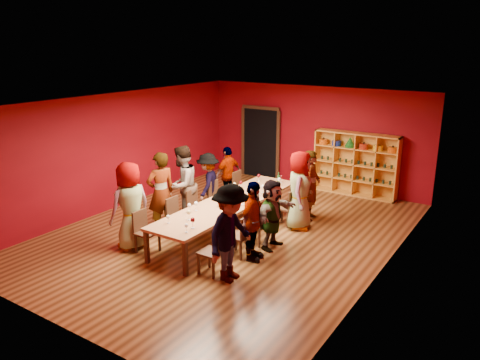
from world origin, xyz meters
The scene contains 46 objects.
room_shell centered at (0.00, 0.00, 1.50)m, with size 7.10×9.10×3.04m.
tasting_table centered at (0.00, 0.00, 0.70)m, with size 1.10×4.50×0.75m.
doorway centered at (-1.80, 4.43, 1.12)m, with size 1.40×0.17×2.30m.
shelving_unit centered at (1.40, 4.32, 0.98)m, with size 2.40×0.40×1.80m.
chair_person_left_0 centered at (-0.91, -1.80, 0.50)m, with size 0.42×0.42×0.89m.
person_left_0 centered at (-1.27, -1.80, 0.94)m, with size 0.92×0.50×1.88m, color #48484D.
chair_person_left_1 centered at (-0.91, -0.79, 0.50)m, with size 0.42×0.42×0.89m.
person_left_1 centered at (-1.34, -0.79, 0.94)m, with size 0.69×0.50×1.89m, color #5B7BBC.
chair_person_left_2 centered at (-0.91, -0.08, 0.50)m, with size 0.42×0.42×0.89m.
person_left_2 centered at (-1.30, -0.08, 0.95)m, with size 0.92×0.51×1.90m, color #16173D.
chair_person_left_3 centered at (-0.91, 0.76, 0.50)m, with size 0.42×0.42×0.89m.
person_left_3 centered at (-1.17, 0.76, 0.79)m, with size 1.02×0.42×1.57m, color tan.
chair_person_left_4 centered at (-0.91, 1.84, 0.50)m, with size 0.42×0.42×0.89m.
person_left_4 centered at (-1.30, 1.84, 0.76)m, with size 0.90×0.41×1.53m, color #49484D.
chair_person_right_0 centered at (0.91, -1.82, 0.50)m, with size 0.42×0.42×0.89m.
person_right_0 centered at (1.28, -1.82, 0.92)m, with size 1.19×0.49×1.83m, color #45464A.
chair_person_right_1 centered at (0.91, -0.89, 0.50)m, with size 0.42×0.42×0.89m.
person_right_1 centered at (1.17, -0.89, 0.82)m, with size 0.96×0.44×1.64m, color pink.
chair_person_right_2 centered at (0.91, -0.17, 0.50)m, with size 0.42×0.42×0.89m.
person_right_2 centered at (1.21, -0.17, 0.75)m, with size 1.40×0.40×1.51m, color #607EC6.
chair_person_right_3 centered at (0.91, 1.14, 0.50)m, with size 0.42×0.42×0.89m.
person_right_3 centered at (1.19, 1.14, 0.93)m, with size 0.90×0.49×1.85m, color silver.
chair_person_right_4 centered at (0.91, 1.83, 0.50)m, with size 0.42×0.42×0.89m.
person_right_4 centered at (1.17, 1.83, 0.87)m, with size 0.63×0.46×1.73m, color silver.
wine_glass_0 centered at (-0.32, 1.83, 0.88)m, with size 0.07×0.07×0.18m.
wine_glass_1 centered at (0.35, 1.71, 0.90)m, with size 0.08×0.08×0.21m.
wine_glass_2 centered at (0.11, 0.36, 0.89)m, with size 0.08×0.08×0.20m.
wine_glass_3 centered at (0.29, 0.83, 0.91)m, with size 0.09×0.09×0.22m.
wine_glass_4 centered at (-0.27, -1.75, 0.88)m, with size 0.07×0.07×0.18m.
wine_glass_5 centered at (0.30, -1.68, 0.91)m, with size 0.09×0.09×0.22m.
wine_glass_6 centered at (-0.30, 0.95, 0.90)m, with size 0.08×0.08×0.21m.
wine_glass_7 centered at (0.29, 0.99, 0.90)m, with size 0.08×0.08×0.20m.
wine_glass_8 centered at (0.28, -0.12, 0.88)m, with size 0.07×0.07×0.18m.
wine_glass_9 centered at (-0.32, -1.03, 0.90)m, with size 0.08×0.08×0.20m.
wine_glass_10 centered at (-0.27, -0.87, 0.90)m, with size 0.08×0.08×0.21m.
wine_glass_11 centered at (0.27, 1.96, 0.90)m, with size 0.08×0.08×0.20m.
wine_glass_12 centered at (0.32, -1.91, 0.88)m, with size 0.07×0.07×0.18m.
wine_glass_13 centered at (0.36, -0.01, 0.90)m, with size 0.08×0.08×0.21m.
wine_glass_14 centered at (-0.27, 1.73, 0.89)m, with size 0.08×0.08×0.20m.
wine_glass_15 centered at (-0.33, 0.71, 0.91)m, with size 0.09×0.09×0.22m.
wine_glass_16 centered at (-0.04, -1.39, 0.91)m, with size 0.09×0.09×0.22m.
wine_glass_17 centered at (-0.28, 0.07, 0.89)m, with size 0.08×0.08×0.20m.
spittoon_bowl centered at (0.07, -0.32, 0.82)m, with size 0.29×0.29×0.16m, color silver.
carafe_a centered at (-0.15, 0.23, 0.86)m, with size 0.11×0.11×0.24m.
carafe_b centered at (0.21, -0.27, 0.86)m, with size 0.11×0.11×0.25m.
wine_bottle centered at (0.24, 1.88, 0.86)m, with size 0.09×0.09×0.29m.
Camera 1 is at (5.69, -8.24, 4.22)m, focal length 35.00 mm.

